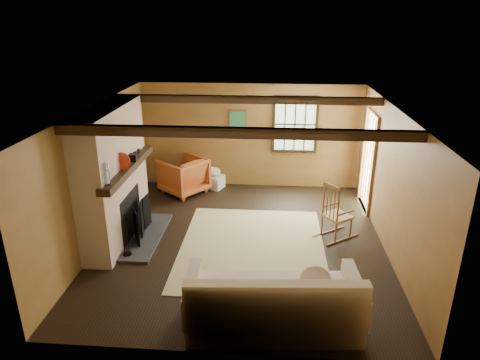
# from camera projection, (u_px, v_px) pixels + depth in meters

# --- Properties ---
(ground) EXTENTS (5.50, 5.50, 0.00)m
(ground) POSITION_uv_depth(u_px,v_px,m) (242.00, 241.00, 7.71)
(ground) COLOR black
(ground) RESTS_ON ground
(room_envelope) EXTENTS (5.02, 5.52, 2.44)m
(room_envelope) POSITION_uv_depth(u_px,v_px,m) (256.00, 150.00, 7.34)
(room_envelope) COLOR olive
(room_envelope) RESTS_ON ground
(fireplace) EXTENTS (1.02, 2.30, 2.40)m
(fireplace) POSITION_uv_depth(u_px,v_px,m) (115.00, 181.00, 7.47)
(fireplace) COLOR #97573A
(fireplace) RESTS_ON ground
(rug) EXTENTS (2.50, 3.00, 0.01)m
(rug) POSITION_uv_depth(u_px,v_px,m) (252.00, 247.00, 7.51)
(rug) COLOR tan
(rug) RESTS_ON ground
(rocking_chair) EXTENTS (0.86, 0.78, 1.07)m
(rocking_chair) POSITION_uv_depth(u_px,v_px,m) (336.00, 215.00, 7.69)
(rocking_chair) COLOR tan
(rocking_chair) RESTS_ON ground
(sofa) EXTENTS (2.30, 1.14, 0.91)m
(sofa) POSITION_uv_depth(u_px,v_px,m) (274.00, 305.00, 5.49)
(sofa) COLOR white
(sofa) RESTS_ON ground
(firewood_pile) EXTENTS (0.67, 0.12, 0.24)m
(firewood_pile) POSITION_uv_depth(u_px,v_px,m) (172.00, 181.00, 10.12)
(firewood_pile) COLOR #503422
(firewood_pile) RESTS_ON ground
(laundry_basket) EXTENTS (0.60, 0.54, 0.30)m
(laundry_basket) POSITION_uv_depth(u_px,v_px,m) (212.00, 181.00, 10.05)
(laundry_basket) COLOR silver
(laundry_basket) RESTS_ON ground
(basket_pillow) EXTENTS (0.48, 0.43, 0.20)m
(basket_pillow) POSITION_uv_depth(u_px,v_px,m) (212.00, 171.00, 9.96)
(basket_pillow) COLOR white
(basket_pillow) RESTS_ON laundry_basket
(armchair) EXTENTS (1.25, 1.25, 0.82)m
(armchair) POSITION_uv_depth(u_px,v_px,m) (183.00, 176.00, 9.68)
(armchair) COLOR #BF6026
(armchair) RESTS_ON ground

